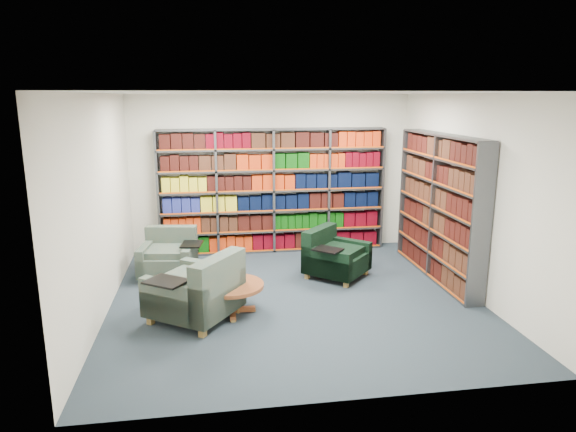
{
  "coord_description": "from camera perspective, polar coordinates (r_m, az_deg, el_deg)",
  "views": [
    {
      "loc": [
        -1.12,
        -6.62,
        2.76
      ],
      "look_at": [
        0.0,
        0.6,
        1.05
      ],
      "focal_mm": 32.0,
      "sensor_mm": 36.0,
      "label": 1
    }
  ],
  "objects": [
    {
      "name": "chair_teal_left",
      "position": [
        8.31,
        -13.05,
        -4.43
      ],
      "size": [
        1.01,
        0.92,
        0.74
      ],
      "color": "#022733",
      "rests_on": "ground"
    },
    {
      "name": "coffee_table",
      "position": [
        6.74,
        -6.3,
        -8.15
      ],
      "size": [
        0.84,
        0.84,
        0.59
      ],
      "color": "brown",
      "rests_on": "ground"
    },
    {
      "name": "bookshelf_back",
      "position": [
        9.18,
        -1.67,
        2.74
      ],
      "size": [
        4.0,
        0.28,
        2.2
      ],
      "color": "#47494F",
      "rests_on": "ground"
    },
    {
      "name": "bookshelf_right",
      "position": [
        8.17,
        16.44,
        0.9
      ],
      "size": [
        0.28,
        2.5,
        2.2
      ],
      "color": "#47494F",
      "rests_on": "ground"
    },
    {
      "name": "chair_teal_front",
      "position": [
        6.59,
        -9.72,
        -8.47
      ],
      "size": [
        1.33,
        1.33,
        0.87
      ],
      "color": "#022733",
      "rests_on": "ground"
    },
    {
      "name": "room_shell",
      "position": [
        6.85,
        0.77,
        1.72
      ],
      "size": [
        5.02,
        5.02,
        2.82
      ],
      "color": "#1A222E",
      "rests_on": "ground"
    },
    {
      "name": "chair_green_right",
      "position": [
        8.08,
        4.96,
        -4.59
      ],
      "size": [
        1.16,
        1.16,
        0.75
      ],
      "color": "black",
      "rests_on": "ground"
    }
  ]
}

